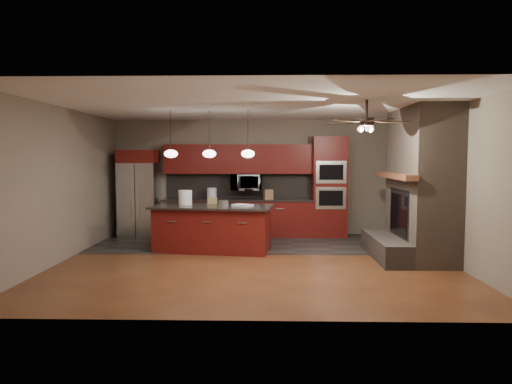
{
  "coord_description": "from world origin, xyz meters",
  "views": [
    {
      "loc": [
        0.22,
        -8.15,
        1.89
      ],
      "look_at": [
        0.01,
        0.6,
        1.22
      ],
      "focal_mm": 32.0,
      "sensor_mm": 36.0,
      "label": 1
    }
  ],
  "objects_px": {
    "kitchen_island": "(213,228)",
    "paint_tray": "(243,205)",
    "white_bucket": "(185,198)",
    "cardboard_box": "(212,201)",
    "oven_tower": "(329,187)",
    "counter_box": "(268,194)",
    "counter_bucket": "(212,193)",
    "paint_can": "(223,204)",
    "refrigerator": "(139,194)",
    "microwave": "(246,182)"
  },
  "relations": [
    {
      "from": "kitchen_island",
      "to": "paint_tray",
      "type": "height_order",
      "value": "paint_tray"
    },
    {
      "from": "microwave",
      "to": "paint_tray",
      "type": "bearing_deg",
      "value": -89.76
    },
    {
      "from": "oven_tower",
      "to": "paint_tray",
      "type": "distance_m",
      "value": 2.68
    },
    {
      "from": "paint_can",
      "to": "refrigerator",
      "type": "bearing_deg",
      "value": 139.56
    },
    {
      "from": "refrigerator",
      "to": "paint_tray",
      "type": "relative_size",
      "value": 5.66
    },
    {
      "from": "refrigerator",
      "to": "cardboard_box",
      "type": "height_order",
      "value": "refrigerator"
    },
    {
      "from": "cardboard_box",
      "to": "counter_bucket",
      "type": "height_order",
      "value": "counter_bucket"
    },
    {
      "from": "paint_can",
      "to": "counter_bucket",
      "type": "relative_size",
      "value": 0.72
    },
    {
      "from": "counter_bucket",
      "to": "counter_box",
      "type": "relative_size",
      "value": 1.16
    },
    {
      "from": "counter_bucket",
      "to": "refrigerator",
      "type": "bearing_deg",
      "value": -177.31
    },
    {
      "from": "oven_tower",
      "to": "paint_can",
      "type": "bearing_deg",
      "value": -140.29
    },
    {
      "from": "kitchen_island",
      "to": "paint_can",
      "type": "height_order",
      "value": "paint_can"
    },
    {
      "from": "oven_tower",
      "to": "counter_box",
      "type": "relative_size",
      "value": 10.42
    },
    {
      "from": "paint_tray",
      "to": "counter_box",
      "type": "relative_size",
      "value": 1.59
    },
    {
      "from": "paint_tray",
      "to": "oven_tower",
      "type": "bearing_deg",
      "value": 72.43
    },
    {
      "from": "white_bucket",
      "to": "cardboard_box",
      "type": "distance_m",
      "value": 0.58
    },
    {
      "from": "refrigerator",
      "to": "kitchen_island",
      "type": "height_order",
      "value": "refrigerator"
    },
    {
      "from": "refrigerator",
      "to": "kitchen_island",
      "type": "bearing_deg",
      "value": -40.08
    },
    {
      "from": "kitchen_island",
      "to": "cardboard_box",
      "type": "xyz_separation_m",
      "value": [
        -0.05,
        0.38,
        0.52
      ]
    },
    {
      "from": "paint_tray",
      "to": "kitchen_island",
      "type": "bearing_deg",
      "value": -158.13
    },
    {
      "from": "counter_bucket",
      "to": "paint_can",
      "type": "bearing_deg",
      "value": -76.6
    },
    {
      "from": "oven_tower",
      "to": "cardboard_box",
      "type": "distance_m",
      "value": 2.96
    },
    {
      "from": "paint_can",
      "to": "counter_bucket",
      "type": "distance_m",
      "value": 2.0
    },
    {
      "from": "kitchen_island",
      "to": "counter_box",
      "type": "xyz_separation_m",
      "value": [
        1.13,
        1.68,
        0.55
      ]
    },
    {
      "from": "refrigerator",
      "to": "paint_tray",
      "type": "height_order",
      "value": "refrigerator"
    },
    {
      "from": "oven_tower",
      "to": "white_bucket",
      "type": "xyz_separation_m",
      "value": [
        -3.16,
        -1.57,
        -0.12
      ]
    },
    {
      "from": "refrigerator",
      "to": "cardboard_box",
      "type": "xyz_separation_m",
      "value": [
        1.9,
        -1.27,
        -0.05
      ]
    },
    {
      "from": "kitchen_island",
      "to": "counter_bucket",
      "type": "distance_m",
      "value": 1.83
    },
    {
      "from": "counter_box",
      "to": "refrigerator",
      "type": "bearing_deg",
      "value": 161.95
    },
    {
      "from": "kitchen_island",
      "to": "paint_tray",
      "type": "distance_m",
      "value": 0.78
    },
    {
      "from": "cardboard_box",
      "to": "counter_bucket",
      "type": "relative_size",
      "value": 0.74
    },
    {
      "from": "microwave",
      "to": "counter_bucket",
      "type": "bearing_deg",
      "value": -176.54
    },
    {
      "from": "oven_tower",
      "to": "counter_box",
      "type": "xyz_separation_m",
      "value": [
        -1.45,
        -0.04,
        -0.18
      ]
    },
    {
      "from": "oven_tower",
      "to": "microwave",
      "type": "relative_size",
      "value": 3.25
    },
    {
      "from": "oven_tower",
      "to": "cardboard_box",
      "type": "bearing_deg",
      "value": -152.95
    },
    {
      "from": "white_bucket",
      "to": "counter_bucket",
      "type": "bearing_deg",
      "value": 77.31
    },
    {
      "from": "refrigerator",
      "to": "counter_bucket",
      "type": "bearing_deg",
      "value": 2.69
    },
    {
      "from": "paint_can",
      "to": "paint_tray",
      "type": "bearing_deg",
      "value": 20.45
    },
    {
      "from": "oven_tower",
      "to": "kitchen_island",
      "type": "xyz_separation_m",
      "value": [
        -2.58,
        -1.72,
        -0.73
      ]
    },
    {
      "from": "kitchen_island",
      "to": "refrigerator",
      "type": "bearing_deg",
      "value": 147.57
    },
    {
      "from": "white_bucket",
      "to": "paint_tray",
      "type": "distance_m",
      "value": 1.22
    },
    {
      "from": "microwave",
      "to": "kitchen_island",
      "type": "height_order",
      "value": "microwave"
    },
    {
      "from": "cardboard_box",
      "to": "refrigerator",
      "type": "bearing_deg",
      "value": 143.26
    },
    {
      "from": "kitchen_island",
      "to": "paint_tray",
      "type": "xyz_separation_m",
      "value": [
        0.61,
        -0.09,
        0.47
      ]
    },
    {
      "from": "microwave",
      "to": "kitchen_island",
      "type": "relative_size",
      "value": 0.29
    },
    {
      "from": "kitchen_island",
      "to": "white_bucket",
      "type": "bearing_deg",
      "value": 173.09
    },
    {
      "from": "paint_tray",
      "to": "cardboard_box",
      "type": "bearing_deg",
      "value": 174.79
    },
    {
      "from": "paint_can",
      "to": "paint_tray",
      "type": "distance_m",
      "value": 0.4
    },
    {
      "from": "oven_tower",
      "to": "microwave",
      "type": "distance_m",
      "value": 1.98
    },
    {
      "from": "white_bucket",
      "to": "paint_tray",
      "type": "bearing_deg",
      "value": -11.26
    }
  ]
}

